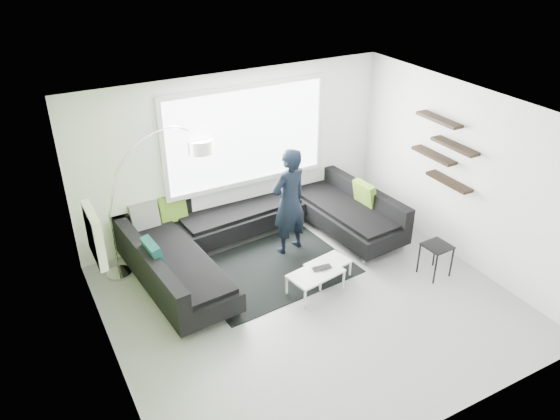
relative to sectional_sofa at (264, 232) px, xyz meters
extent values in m
plane|color=gray|center=(-0.01, -1.48, -0.40)|extent=(5.50, 5.50, 0.00)
cube|color=white|center=(-0.01, 1.02, 1.00)|extent=(5.50, 0.04, 2.80)
cube|color=white|center=(-0.01, -3.98, 1.00)|extent=(5.50, 0.04, 2.80)
cube|color=white|center=(-2.76, -1.48, 1.00)|extent=(0.04, 5.00, 2.80)
cube|color=white|center=(2.74, -1.48, 1.00)|extent=(0.04, 5.00, 2.80)
cube|color=silver|center=(-0.01, -1.48, 2.40)|extent=(5.50, 5.00, 0.04)
cube|color=#6B9E33|center=(-2.75, -1.48, 1.00)|extent=(0.01, 5.00, 2.80)
cube|color=white|center=(0.19, 0.98, 1.30)|extent=(2.96, 0.06, 1.68)
cube|color=silver|center=(-2.69, -0.88, 1.20)|extent=(0.12, 0.66, 0.66)
cube|color=black|center=(2.63, -1.08, 1.30)|extent=(0.20, 1.24, 0.95)
cube|color=black|center=(0.00, 0.00, -0.18)|extent=(4.37, 2.93, 0.44)
cube|color=black|center=(0.00, 0.00, 0.21)|extent=(4.37, 2.93, 0.33)
cube|color=#4C7219|center=(0.00, 0.00, 0.27)|extent=(3.73, 0.54, 0.46)
cube|color=black|center=(-0.12, -0.49, -0.39)|extent=(2.55, 1.95, 0.01)
cube|color=silver|center=(0.36, -1.20, -0.23)|extent=(1.13, 0.77, 0.34)
cube|color=black|center=(2.04, -1.81, -0.13)|extent=(0.41, 0.41, 0.53)
imported|color=black|center=(0.41, -0.10, 0.51)|extent=(0.85, 0.72, 1.81)
imported|color=black|center=(0.32, -1.30, -0.04)|extent=(0.34, 0.26, 0.02)
camera|label=1|loc=(-3.41, -6.81, 4.59)|focal=35.00mm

